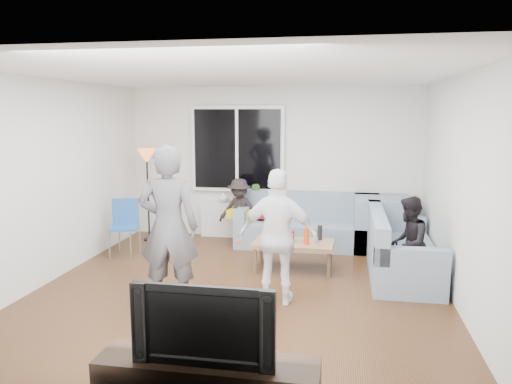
% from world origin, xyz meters
% --- Properties ---
extents(floor, '(5.00, 5.50, 0.04)m').
position_xyz_m(floor, '(0.00, 0.00, -0.02)').
color(floor, '#56351C').
rests_on(floor, ground).
extents(ceiling, '(5.00, 5.50, 0.04)m').
position_xyz_m(ceiling, '(0.00, 0.00, 2.62)').
color(ceiling, white).
rests_on(ceiling, ground).
extents(wall_back, '(5.00, 0.04, 2.60)m').
position_xyz_m(wall_back, '(0.00, 2.77, 1.30)').
color(wall_back, silver).
rests_on(wall_back, ground).
extents(wall_front, '(5.00, 0.04, 2.60)m').
position_xyz_m(wall_front, '(0.00, -2.77, 1.30)').
color(wall_front, silver).
rests_on(wall_front, ground).
extents(wall_left, '(0.04, 5.50, 2.60)m').
position_xyz_m(wall_left, '(-2.52, 0.00, 1.30)').
color(wall_left, silver).
rests_on(wall_left, ground).
extents(wall_right, '(0.04, 5.50, 2.60)m').
position_xyz_m(wall_right, '(2.52, 0.00, 1.30)').
color(wall_right, silver).
rests_on(wall_right, ground).
extents(window_frame, '(1.62, 0.06, 1.47)m').
position_xyz_m(window_frame, '(-0.60, 2.69, 1.55)').
color(window_frame, white).
rests_on(window_frame, wall_back).
extents(window_glass, '(1.50, 0.02, 1.35)m').
position_xyz_m(window_glass, '(-0.60, 2.65, 1.55)').
color(window_glass, black).
rests_on(window_glass, window_frame).
extents(window_mullion, '(0.05, 0.03, 1.35)m').
position_xyz_m(window_mullion, '(-0.60, 2.64, 1.55)').
color(window_mullion, white).
rests_on(window_mullion, window_frame).
extents(radiator, '(1.30, 0.12, 0.62)m').
position_xyz_m(radiator, '(-0.60, 2.65, 0.31)').
color(radiator, silver).
rests_on(radiator, floor).
extents(potted_plant, '(0.22, 0.20, 0.35)m').
position_xyz_m(potted_plant, '(-0.29, 2.62, 0.80)').
color(potted_plant, '#386629').
rests_on(potted_plant, radiator).
extents(vase, '(0.23, 0.23, 0.19)m').
position_xyz_m(vase, '(-0.84, 2.62, 0.71)').
color(vase, silver).
rests_on(vase, radiator).
extents(sofa_back_section, '(2.30, 0.85, 0.85)m').
position_xyz_m(sofa_back_section, '(0.65, 2.27, 0.42)').
color(sofa_back_section, slate).
rests_on(sofa_back_section, floor).
extents(sofa_right_section, '(2.00, 0.85, 0.85)m').
position_xyz_m(sofa_right_section, '(2.02, 1.04, 0.42)').
color(sofa_right_section, slate).
rests_on(sofa_right_section, floor).
extents(sofa_corner, '(0.85, 0.85, 0.85)m').
position_xyz_m(sofa_corner, '(1.82, 2.27, 0.42)').
color(sofa_corner, slate).
rests_on(sofa_corner, floor).
extents(cushion_yellow, '(0.42, 0.37, 0.14)m').
position_xyz_m(cushion_yellow, '(-0.47, 2.25, 0.51)').
color(cushion_yellow, gold).
rests_on(cushion_yellow, sofa_back_section).
extents(cushion_red, '(0.41, 0.37, 0.13)m').
position_xyz_m(cushion_red, '(-0.09, 2.33, 0.51)').
color(cushion_red, maroon).
rests_on(cushion_red, sofa_back_section).
extents(coffee_table, '(1.12, 0.63, 0.40)m').
position_xyz_m(coffee_table, '(0.56, 1.01, 0.20)').
color(coffee_table, '#A2744E').
rests_on(coffee_table, floor).
extents(pitcher, '(0.17, 0.17, 0.17)m').
position_xyz_m(pitcher, '(0.48, 0.99, 0.49)').
color(pitcher, maroon).
rests_on(pitcher, coffee_table).
extents(side_chair, '(0.50, 0.50, 0.86)m').
position_xyz_m(side_chair, '(-2.05, 1.23, 0.43)').
color(side_chair, '#2559A3').
rests_on(side_chair, floor).
extents(floor_lamp, '(0.32, 0.32, 1.56)m').
position_xyz_m(floor_lamp, '(-2.05, 2.19, 0.78)').
color(floor_lamp, orange).
rests_on(floor_lamp, floor).
extents(player_left, '(0.72, 0.52, 1.83)m').
position_xyz_m(player_left, '(-0.68, -0.55, 0.92)').
color(player_left, '#4B4B50').
rests_on(player_left, floor).
extents(player_right, '(0.94, 0.45, 1.55)m').
position_xyz_m(player_right, '(0.51, -0.25, 0.78)').
color(player_right, white).
rests_on(player_right, floor).
extents(spectator_right, '(0.57, 0.66, 1.17)m').
position_xyz_m(spectator_right, '(2.02, 0.47, 0.58)').
color(spectator_right, black).
rests_on(spectator_right, floor).
extents(spectator_back, '(0.76, 0.51, 1.09)m').
position_xyz_m(spectator_back, '(-0.49, 2.30, 0.54)').
color(spectator_back, black).
rests_on(spectator_back, floor).
extents(television, '(1.01, 0.13, 0.58)m').
position_xyz_m(television, '(0.31, -2.50, 0.73)').
color(television, black).
rests_on(television, tv_console).
extents(bottle_b, '(0.08, 0.08, 0.22)m').
position_xyz_m(bottle_b, '(0.42, 0.92, 0.51)').
color(bottle_b, '#378D19').
rests_on(bottle_b, coffee_table).
extents(bottle_e, '(0.07, 0.07, 0.21)m').
position_xyz_m(bottle_e, '(0.91, 1.17, 0.50)').
color(bottle_e, black).
rests_on(bottle_e, coffee_table).
extents(bottle_d, '(0.07, 0.07, 0.24)m').
position_xyz_m(bottle_d, '(0.74, 0.89, 0.52)').
color(bottle_d, '#F14A15').
rests_on(bottle_d, coffee_table).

